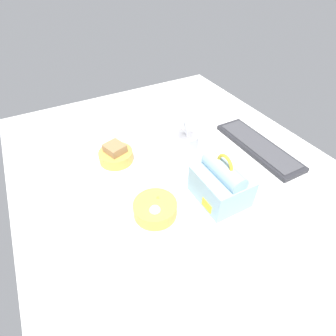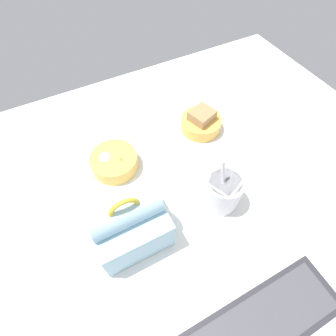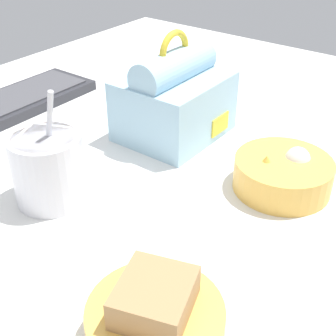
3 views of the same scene
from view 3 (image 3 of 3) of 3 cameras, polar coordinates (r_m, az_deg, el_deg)
The scene contains 5 objects.
desk_surface at distance 64.16cm, azimuth -4.46°, elevation -3.44°, with size 140.00×110.00×2.00cm.
lunch_bag at distance 74.45cm, azimuth 0.74°, elevation 8.37°, with size 16.33×14.00×17.12cm.
soup_cup at distance 61.12cm, azimuth -14.37°, elevation 0.12°, with size 9.23×9.23×15.46cm.
bento_bowl_sandwich at distance 43.88cm, azimuth -1.56°, elevation -18.06°, with size 12.50×12.50×7.13cm.
bento_bowl_snacks at distance 64.38cm, azimuth 13.77°, elevation -0.62°, with size 13.10×13.10×5.72cm.
Camera 3 is at (-38.36, -35.19, 38.51)cm, focal length 50.00 mm.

